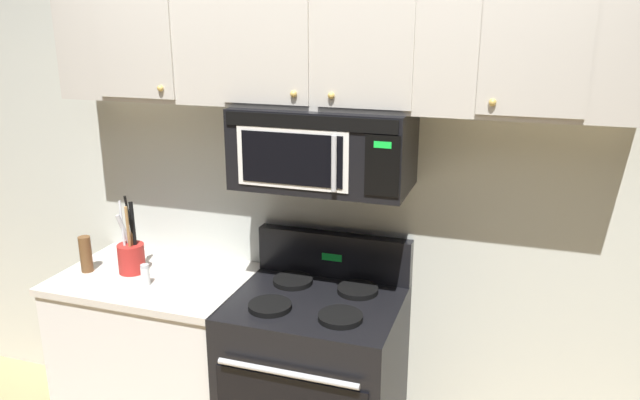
{
  "coord_description": "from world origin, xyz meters",
  "views": [
    {
      "loc": [
        0.81,
        -1.95,
        2.13
      ],
      "look_at": [
        0.0,
        0.49,
        1.35
      ],
      "focal_mm": 34.49,
      "sensor_mm": 36.0,
      "label": 1
    }
  ],
  "objects_px": {
    "stove_range": "(316,383)",
    "pepper_mill": "(86,254)",
    "over_range_microwave": "(324,147)",
    "salt_shaker": "(145,275)",
    "utensil_crock_red": "(131,255)"
  },
  "relations": [
    {
      "from": "utensil_crock_red",
      "to": "pepper_mill",
      "type": "xyz_separation_m",
      "value": [
        -0.22,
        -0.06,
        -0.0
      ]
    },
    {
      "from": "over_range_microwave",
      "to": "salt_shaker",
      "type": "bearing_deg",
      "value": -164.98
    },
    {
      "from": "utensil_crock_red",
      "to": "stove_range",
      "type": "bearing_deg",
      "value": -0.58
    },
    {
      "from": "salt_shaker",
      "to": "pepper_mill",
      "type": "xyz_separation_m",
      "value": [
        -0.37,
        0.05,
        0.04
      ]
    },
    {
      "from": "stove_range",
      "to": "pepper_mill",
      "type": "distance_m",
      "value": 1.3
    },
    {
      "from": "stove_range",
      "to": "salt_shaker",
      "type": "height_order",
      "value": "stove_range"
    },
    {
      "from": "pepper_mill",
      "to": "over_range_microwave",
      "type": "bearing_deg",
      "value": 8.22
    },
    {
      "from": "utensil_crock_red",
      "to": "salt_shaker",
      "type": "relative_size",
      "value": 3.86
    },
    {
      "from": "utensil_crock_red",
      "to": "salt_shaker",
      "type": "bearing_deg",
      "value": -36.38
    },
    {
      "from": "stove_range",
      "to": "over_range_microwave",
      "type": "distance_m",
      "value": 1.11
    },
    {
      "from": "over_range_microwave",
      "to": "utensil_crock_red",
      "type": "bearing_deg",
      "value": -173.69
    },
    {
      "from": "pepper_mill",
      "to": "utensil_crock_red",
      "type": "bearing_deg",
      "value": 16.38
    },
    {
      "from": "stove_range",
      "to": "over_range_microwave",
      "type": "height_order",
      "value": "over_range_microwave"
    },
    {
      "from": "over_range_microwave",
      "to": "salt_shaker",
      "type": "relative_size",
      "value": 7.4
    },
    {
      "from": "over_range_microwave",
      "to": "pepper_mill",
      "type": "bearing_deg",
      "value": -171.78
    }
  ]
}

